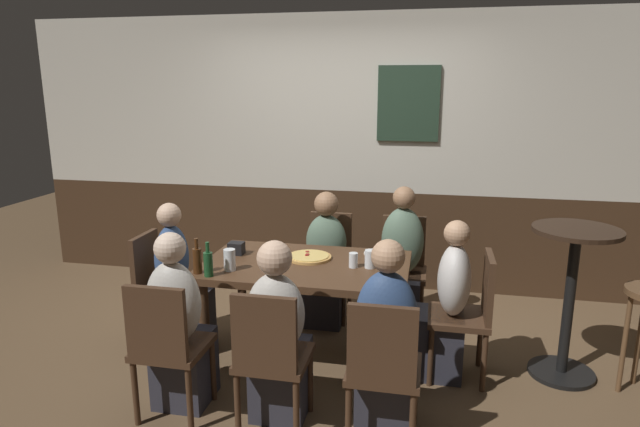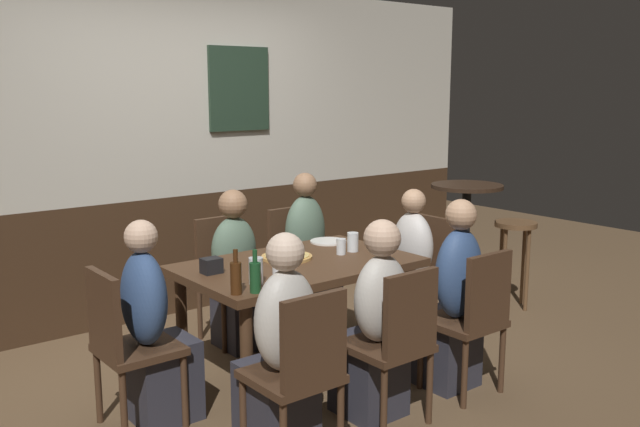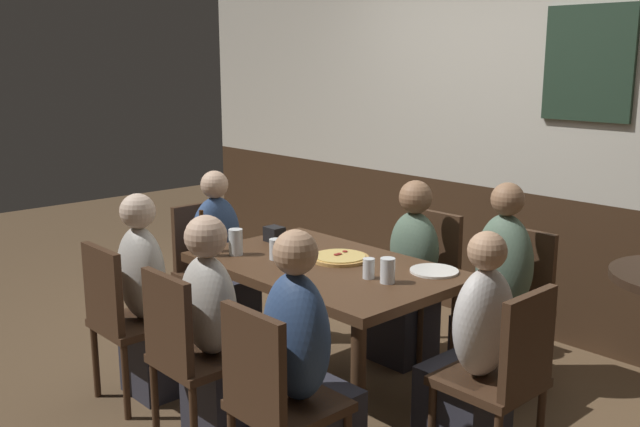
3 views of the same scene
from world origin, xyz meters
The scene contains 27 objects.
ground_plane centered at (0.00, 0.00, 0.00)m, with size 12.00×12.00×0.00m, color brown.
wall_back centered at (0.00, 1.65, 1.30)m, with size 6.40×0.13×2.60m.
dining_table centered at (0.00, 0.00, 0.65)m, with size 1.43×0.89×0.74m.
chair_head_west centered at (-1.13, 0.00, 0.50)m, with size 0.40×0.40×0.88m.
chair_mid_far centered at (0.00, 0.86, 0.50)m, with size 0.40×0.40×0.88m.
chair_head_east centered at (1.13, 0.00, 0.50)m, with size 0.40×0.40×0.88m.
chair_right_far centered at (0.63, 0.86, 0.50)m, with size 0.40×0.40×0.88m.
chair_right_near centered at (0.63, -0.86, 0.50)m, with size 0.40×0.40×0.88m.
chair_left_near centered at (-0.63, -0.86, 0.50)m, with size 0.40×0.40×0.88m.
chair_mid_near centered at (0.00, -0.86, 0.50)m, with size 0.40×0.40×0.88m.
person_head_west centered at (-0.97, 0.00, 0.47)m, with size 0.37×0.34×1.13m.
person_mid_far centered at (0.00, 0.70, 0.47)m, with size 0.34×0.37×1.11m.
person_head_east centered at (0.97, 0.00, 0.46)m, with size 0.37×0.34×1.10m.
person_right_far centered at (0.63, 0.70, 0.49)m, with size 0.34×0.37×1.17m.
person_right_near centered at (0.63, -0.70, 0.49)m, with size 0.34×0.37×1.16m.
person_left_near centered at (-0.63, -0.70, 0.47)m, with size 0.34×0.37×1.13m.
person_mid_near centered at (0.00, -0.70, 0.47)m, with size 0.34×0.37×1.12m.
pizza centered at (0.00, 0.11, 0.75)m, with size 0.32×0.32×0.03m.
pint_glass_pale centered at (-0.47, -0.24, 0.80)m, with size 0.08×0.08×0.15m.
pint_glass_amber centered at (-0.24, -0.14, 0.79)m, with size 0.07×0.07×0.11m.
tumbler_short centered at (0.34, -0.01, 0.79)m, with size 0.06×0.06×0.10m.
pint_glass_stout centered at (0.45, 0.00, 0.80)m, with size 0.07×0.07×0.13m.
beer_bottle_green centered at (-0.56, -0.38, 0.83)m, with size 0.06×0.06×0.23m.
beer_bottle_brown centered at (-0.65, -0.34, 0.83)m, with size 0.06×0.06×0.24m.
plate_white_large centered at (0.50, 0.31, 0.75)m, with size 0.25×0.25×0.01m, color white.
condiment_caddy centered at (-0.55, 0.10, 0.79)m, with size 0.11×0.09×0.09m, color black.
side_bar_table centered at (1.78, 0.16, 0.62)m, with size 0.56×0.56×1.05m.
Camera 1 is at (0.84, -3.51, 1.97)m, focal length 30.46 mm.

